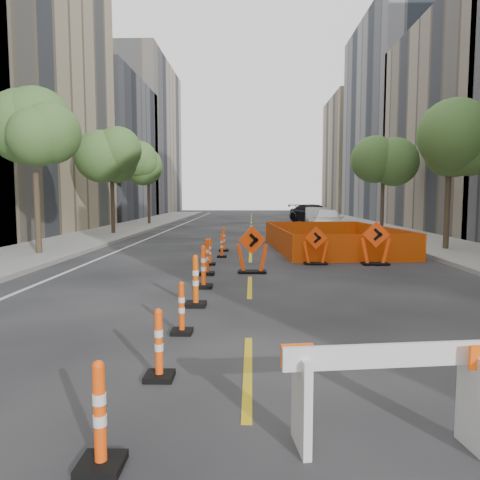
{
  "coord_description": "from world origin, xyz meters",
  "views": [
    {
      "loc": [
        0.05,
        -8.21,
        2.41
      ],
      "look_at": [
        -0.3,
        5.57,
        1.1
      ],
      "focal_mm": 35.0,
      "sensor_mm": 36.0,
      "label": 1
    }
  ],
  "objects_px": {
    "channelizer_3": "(196,281)",
    "channelizer_8": "(224,239)",
    "channelizer_1": "(159,344)",
    "parked_car_near": "(328,220)",
    "chevron_sign_center": "(316,245)",
    "chevron_sign_right": "(376,243)",
    "chevron_sign_left": "(252,249)",
    "channelizer_0": "(100,415)",
    "channelizer_4": "(204,267)",
    "channelizer_7": "(222,246)",
    "barricade_board": "(388,397)",
    "channelizer_6": "(210,252)",
    "parked_car_mid": "(316,217)",
    "parked_car_far": "(313,214)",
    "channelizer_5": "(207,257)",
    "channelizer_2": "(182,308)"
  },
  "relations": [
    {
      "from": "parked_car_near",
      "to": "parked_car_mid",
      "type": "xyz_separation_m",
      "value": [
        -0.05,
        5.29,
        -0.06
      ]
    },
    {
      "from": "channelizer_1",
      "to": "channelizer_3",
      "type": "relative_size",
      "value": 0.84
    },
    {
      "from": "chevron_sign_right",
      "to": "parked_car_near",
      "type": "xyz_separation_m",
      "value": [
        0.63,
        14.13,
        0.05
      ]
    },
    {
      "from": "channelizer_7",
      "to": "barricade_board",
      "type": "bearing_deg",
      "value": -79.91
    },
    {
      "from": "channelizer_1",
      "to": "channelizer_6",
      "type": "relative_size",
      "value": 1.01
    },
    {
      "from": "channelizer_1",
      "to": "parked_car_near",
      "type": "bearing_deg",
      "value": 75.89
    },
    {
      "from": "channelizer_0",
      "to": "barricade_board",
      "type": "bearing_deg",
      "value": 8.44
    },
    {
      "from": "channelizer_3",
      "to": "chevron_sign_right",
      "type": "distance_m",
      "value": 8.37
    },
    {
      "from": "channelizer_6",
      "to": "parked_car_mid",
      "type": "height_order",
      "value": "parked_car_mid"
    },
    {
      "from": "chevron_sign_left",
      "to": "parked_car_far",
      "type": "bearing_deg",
      "value": 58.06
    },
    {
      "from": "channelizer_4",
      "to": "barricade_board",
      "type": "height_order",
      "value": "channelizer_4"
    },
    {
      "from": "chevron_sign_center",
      "to": "parked_car_near",
      "type": "xyz_separation_m",
      "value": [
        2.7,
        14.09,
        0.14
      ]
    },
    {
      "from": "channelizer_5",
      "to": "channelizer_4",
      "type": "bearing_deg",
      "value": -87.04
    },
    {
      "from": "channelizer_8",
      "to": "channelizer_3",
      "type": "bearing_deg",
      "value": -90.01
    },
    {
      "from": "chevron_sign_center",
      "to": "channelizer_6",
      "type": "bearing_deg",
      "value": -153.65
    },
    {
      "from": "chevron_sign_center",
      "to": "parked_car_far",
      "type": "relative_size",
      "value": 0.24
    },
    {
      "from": "channelizer_0",
      "to": "channelizer_4",
      "type": "relative_size",
      "value": 0.88
    },
    {
      "from": "parked_car_near",
      "to": "parked_car_far",
      "type": "height_order",
      "value": "parked_car_far"
    },
    {
      "from": "channelizer_0",
      "to": "chevron_sign_left",
      "type": "height_order",
      "value": "chevron_sign_left"
    },
    {
      "from": "channelizer_8",
      "to": "parked_car_far",
      "type": "bearing_deg",
      "value": 72.65
    },
    {
      "from": "channelizer_7",
      "to": "parked_car_mid",
      "type": "distance_m",
      "value": 18.58
    },
    {
      "from": "channelizer_8",
      "to": "parked_car_near",
      "type": "relative_size",
      "value": 0.22
    },
    {
      "from": "channelizer_2",
      "to": "parked_car_far",
      "type": "bearing_deg",
      "value": 78.77
    },
    {
      "from": "channelizer_8",
      "to": "barricade_board",
      "type": "height_order",
      "value": "channelizer_8"
    },
    {
      "from": "channelizer_3",
      "to": "channelizer_8",
      "type": "xyz_separation_m",
      "value": [
        0.0,
        10.17,
        -0.05
      ]
    },
    {
      "from": "channelizer_1",
      "to": "channelizer_7",
      "type": "height_order",
      "value": "channelizer_1"
    },
    {
      "from": "channelizer_3",
      "to": "chevron_sign_center",
      "type": "distance_m",
      "value": 7.2
    },
    {
      "from": "chevron_sign_left",
      "to": "channelizer_3",
      "type": "bearing_deg",
      "value": -125.99
    },
    {
      "from": "channelizer_1",
      "to": "chevron_sign_left",
      "type": "xyz_separation_m",
      "value": [
        1.23,
        8.54,
        0.26
      ]
    },
    {
      "from": "channelizer_2",
      "to": "chevron_sign_right",
      "type": "xyz_separation_m",
      "value": [
        5.54,
        8.32,
        0.3
      ]
    },
    {
      "from": "channelizer_4",
      "to": "channelizer_0",
      "type": "bearing_deg",
      "value": -90.51
    },
    {
      "from": "channelizer_0",
      "to": "parked_car_mid",
      "type": "bearing_deg",
      "value": 78.93
    },
    {
      "from": "channelizer_3",
      "to": "barricade_board",
      "type": "distance_m",
      "value": 6.24
    },
    {
      "from": "channelizer_7",
      "to": "chevron_sign_left",
      "type": "distance_m",
      "value": 3.86
    },
    {
      "from": "channelizer_7",
      "to": "channelizer_8",
      "type": "relative_size",
      "value": 0.9
    },
    {
      "from": "channelizer_0",
      "to": "channelizer_6",
      "type": "relative_size",
      "value": 1.06
    },
    {
      "from": "channelizer_2",
      "to": "chevron_sign_right",
      "type": "relative_size",
      "value": 0.61
    },
    {
      "from": "channelizer_2",
      "to": "channelizer_4",
      "type": "distance_m",
      "value": 4.07
    },
    {
      "from": "chevron_sign_center",
      "to": "chevron_sign_right",
      "type": "relative_size",
      "value": 0.88
    },
    {
      "from": "parked_car_near",
      "to": "chevron_sign_left",
      "type": "bearing_deg",
      "value": -98.92
    },
    {
      "from": "channelizer_8",
      "to": "channelizer_4",
      "type": "bearing_deg",
      "value": -90.27
    },
    {
      "from": "channelizer_6",
      "to": "chevron_sign_center",
      "type": "xyz_separation_m",
      "value": [
        3.7,
        0.21,
        0.21
      ]
    },
    {
      "from": "channelizer_7",
      "to": "parked_car_mid",
      "type": "height_order",
      "value": "parked_car_mid"
    },
    {
      "from": "barricade_board",
      "to": "parked_car_near",
      "type": "xyz_separation_m",
      "value": [
        3.65,
        26.13,
        0.3
      ]
    },
    {
      "from": "channelizer_0",
      "to": "channelizer_3",
      "type": "xyz_separation_m",
      "value": [
        0.11,
        6.1,
        0.07
      ]
    },
    {
      "from": "channelizer_1",
      "to": "parked_car_far",
      "type": "xyz_separation_m",
      "value": [
        6.64,
        35.51,
        0.35
      ]
    },
    {
      "from": "channelizer_1",
      "to": "channelizer_0",
      "type": "bearing_deg",
      "value": -93.24
    },
    {
      "from": "chevron_sign_left",
      "to": "barricade_board",
      "type": "relative_size",
      "value": 0.72
    },
    {
      "from": "channelizer_5",
      "to": "channelizer_6",
      "type": "xyz_separation_m",
      "value": [
        -0.09,
        2.03,
        -0.09
      ]
    },
    {
      "from": "channelizer_1",
      "to": "channelizer_6",
      "type": "distance_m",
      "value": 10.18
    }
  ]
}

